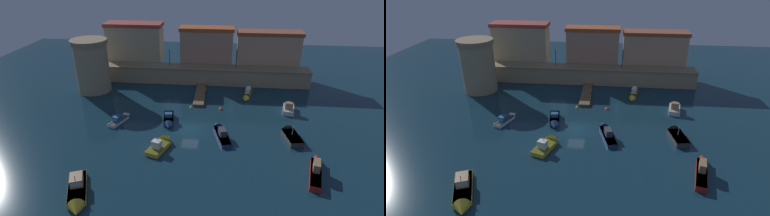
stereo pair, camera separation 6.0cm
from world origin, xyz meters
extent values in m
plane|color=#112D3D|center=(0.00, 0.00, 0.00)|extent=(104.79, 104.79, 0.00)
cube|color=#9E8966|center=(0.00, 19.32, 1.54)|extent=(42.61, 3.70, 3.07)
cube|color=#817053|center=(0.00, 19.32, 3.19)|extent=(42.61, 4.00, 0.24)
cube|color=tan|center=(-14.10, 23.39, 6.64)|extent=(11.34, 4.44, 7.13)
cube|color=#9F3D33|center=(-14.10, 23.39, 10.56)|extent=(11.79, 4.62, 0.70)
cube|color=tan|center=(0.99, 23.04, 6.37)|extent=(10.54, 3.73, 6.60)
cube|color=#AC4D26|center=(0.99, 23.04, 10.03)|extent=(10.96, 3.88, 0.70)
cube|color=tan|center=(13.48, 23.18, 6.08)|extent=(12.36, 4.02, 6.02)
cube|color=brown|center=(13.48, 23.18, 9.45)|extent=(12.86, 4.18, 0.70)
cylinder|color=#9E8966|center=(-19.54, 12.97, 4.49)|extent=(6.04, 6.04, 8.99)
cylinder|color=#867556|center=(-19.54, 12.97, 9.39)|extent=(6.52, 6.52, 0.80)
cube|color=brown|center=(0.57, 12.57, 0.22)|extent=(1.86, 9.78, 0.43)
cylinder|color=#473522|center=(1.41, 15.83, 0.35)|extent=(0.20, 0.20, 0.70)
cylinder|color=#473522|center=(1.41, 12.57, 0.35)|extent=(0.20, 0.20, 0.70)
cylinder|color=#473522|center=(1.41, 9.32, 0.35)|extent=(0.20, 0.20, 0.70)
cylinder|color=black|center=(-6.14, 19.32, 4.96)|extent=(0.12, 0.12, 3.30)
sphere|color=#F9D172|center=(-6.14, 19.32, 6.77)|extent=(0.32, 0.32, 0.32)
cylinder|color=black|center=(7.02, 19.32, 5.07)|extent=(0.12, 0.12, 3.51)
sphere|color=#F9D172|center=(7.02, 19.32, 6.98)|extent=(0.32, 0.32, 0.32)
cube|color=white|center=(15.46, 7.35, 0.38)|extent=(2.31, 3.65, 0.75)
cone|color=white|center=(15.87, 9.43, 0.38)|extent=(1.77, 1.24, 1.62)
cube|color=slate|center=(15.46, 7.35, 0.71)|extent=(2.36, 3.73, 0.08)
cube|color=olive|center=(15.38, 6.92, 1.28)|extent=(1.30, 1.04, 1.05)
cube|color=#99B7C6|center=(15.46, 7.33, 1.33)|extent=(1.04, 0.26, 0.63)
cube|color=gold|center=(-3.52, -5.73, 0.27)|extent=(3.00, 4.30, 0.55)
cone|color=gold|center=(-2.74, -3.40, 0.27)|extent=(2.02, 1.60, 1.77)
cube|color=#585E15|center=(-3.52, -5.73, 0.51)|extent=(3.06, 4.39, 0.08)
cube|color=silver|center=(-3.64, -6.11, 1.06)|extent=(1.37, 1.22, 1.02)
cylinder|color=#B2B2B7|center=(-3.58, -5.93, 1.23)|extent=(0.08, 0.08, 1.36)
cube|color=red|center=(15.56, -9.45, 0.36)|extent=(2.59, 5.76, 0.71)
cone|color=red|center=(16.45, -6.09, 0.36)|extent=(1.44, 1.64, 1.12)
cube|color=#5D110E|center=(15.56, -9.45, 0.67)|extent=(2.64, 5.87, 0.08)
cube|color=olive|center=(15.70, -8.93, 1.22)|extent=(1.18, 1.93, 1.01)
cube|color=#99B7C6|center=(15.93, -8.05, 1.27)|extent=(0.66, 0.23, 0.61)
cube|color=gold|center=(9.28, 13.75, 0.26)|extent=(2.04, 4.74, 0.51)
cone|color=gold|center=(8.74, 10.91, 0.26)|extent=(1.37, 1.48, 1.15)
cube|color=#524F18|center=(9.28, 13.75, 0.47)|extent=(2.08, 4.83, 0.08)
cube|color=silver|center=(9.30, 13.85, 0.93)|extent=(1.11, 1.91, 0.83)
cube|color=#99B7C6|center=(9.13, 12.97, 0.97)|extent=(0.71, 0.19, 0.50)
cube|color=navy|center=(4.78, -1.98, 0.25)|extent=(2.65, 5.42, 0.49)
cone|color=navy|center=(3.95, 1.19, 0.25)|extent=(1.62, 1.68, 1.31)
cube|color=black|center=(4.78, -1.98, 0.45)|extent=(2.70, 5.53, 0.08)
cube|color=#333842|center=(4.77, -1.94, 0.95)|extent=(1.23, 1.71, 0.92)
cube|color=#99B7C6|center=(4.57, -1.19, 1.00)|extent=(0.77, 0.25, 0.55)
cube|color=navy|center=(-3.52, 2.27, 0.41)|extent=(1.98, 3.98, 0.81)
cone|color=navy|center=(-3.18, -0.10, 0.41)|extent=(1.52, 1.25, 1.39)
cube|color=black|center=(-3.52, 2.27, 0.77)|extent=(2.02, 4.06, 0.08)
cube|color=navy|center=(-3.50, 2.14, 1.11)|extent=(1.24, 1.04, 0.59)
cube|color=gold|center=(-10.64, -14.46, 0.29)|extent=(3.75, 5.67, 0.58)
cone|color=gold|center=(-9.37, -17.55, 0.29)|extent=(2.15, 1.96, 1.75)
cube|color=brown|center=(-10.64, -14.46, 0.54)|extent=(3.82, 5.79, 0.08)
cube|color=olive|center=(-10.85, -13.96, 1.05)|extent=(1.95, 2.24, 0.93)
cube|color=#99B7C6|center=(-10.49, -14.82, 1.10)|extent=(1.13, 0.51, 0.56)
cylinder|color=#B2B2B7|center=(-10.50, -14.79, 1.42)|extent=(0.08, 0.08, 1.67)
cube|color=white|center=(-11.13, 0.96, 0.23)|extent=(2.49, 3.99, 0.46)
cone|color=white|center=(-10.34, 3.19, 0.23)|extent=(1.51, 1.41, 1.23)
cube|color=slate|center=(-11.13, 0.96, 0.42)|extent=(2.54, 4.07, 0.08)
cube|color=navy|center=(-11.20, 0.77, 0.83)|extent=(1.34, 1.51, 0.75)
cube|color=#333338|center=(14.41, -1.55, 0.37)|extent=(2.52, 4.25, 0.74)
cone|color=#333338|center=(13.98, 0.91, 0.37)|extent=(1.93, 1.40, 1.77)
cube|color=black|center=(14.41, -1.55, 0.70)|extent=(2.57, 4.34, 0.08)
cylinder|color=#B2B2B7|center=(14.38, -1.36, 1.39)|extent=(0.08, 0.08, 1.32)
sphere|color=yellow|center=(-0.58, 7.30, 0.00)|extent=(0.48, 0.48, 0.48)
sphere|color=#EA4C19|center=(4.43, 7.14, 0.00)|extent=(0.62, 0.62, 0.62)
camera|label=1|loc=(4.32, -38.90, 22.56)|focal=28.60mm
camera|label=2|loc=(4.38, -38.89, 22.56)|focal=28.60mm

